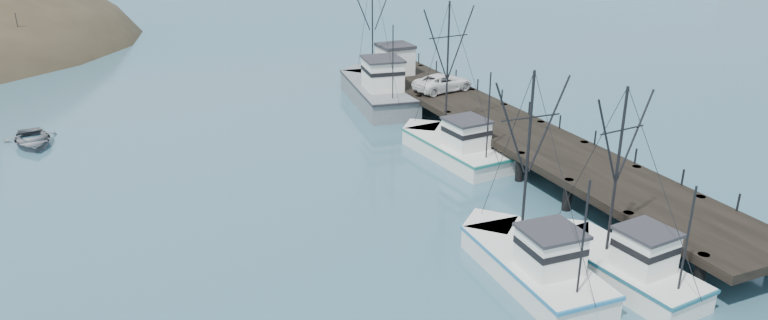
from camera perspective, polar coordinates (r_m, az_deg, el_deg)
ground at (r=32.85m, az=5.41°, el=-11.69°), size 400.00×400.00×0.00m
pier at (r=51.26m, az=10.56°, el=2.49°), size 6.00×44.00×2.00m
trawler_near at (r=35.97m, az=19.01°, el=-8.23°), size 3.95×9.69×9.99m
trawler_mid at (r=35.04m, az=12.09°, el=-8.30°), size 3.96×10.66×10.65m
trawler_far at (r=49.88m, az=5.77°, el=1.16°), size 4.47×11.21×11.43m
work_vessel at (r=62.95m, az=-0.61°, el=5.89°), size 6.19×14.90×12.50m
pier_shed at (r=65.37m, az=0.94°, el=8.44°), size 3.00×3.20×2.80m
pickup_truck at (r=59.62m, az=4.94°, el=6.45°), size 5.70×3.31×1.49m
motorboat at (r=58.88m, az=-27.22°, el=1.15°), size 4.48×5.83×1.12m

